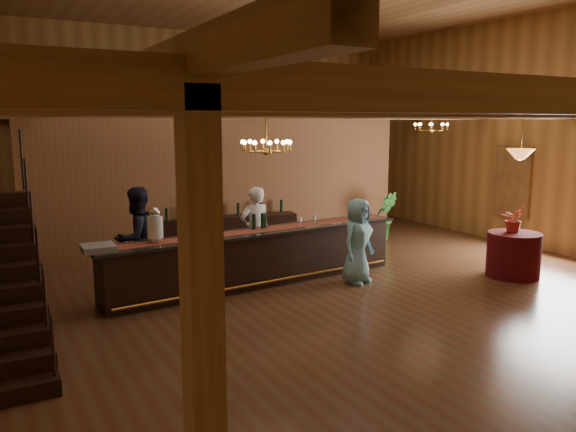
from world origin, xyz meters
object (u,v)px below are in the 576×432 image
tasting_bar (258,257)px  round_table (513,255)px  staff_second (137,239)px  raffle_drum (356,211)px  guest (358,241)px  chandelier_right (431,127)px  floor_plant (384,216)px  chandelier_left (266,145)px  bartender (255,231)px  backbar_shelf (227,235)px  pendant_lamp (520,154)px  beverage_dispenser (155,226)px

tasting_bar → round_table: 5.00m
staff_second → raffle_drum: bearing=145.7°
tasting_bar → guest: guest is taller
chandelier_right → floor_plant: chandelier_right is taller
chandelier_left → guest: (2.06, 0.31, -1.83)m
staff_second → tasting_bar: bearing=132.9°
tasting_bar → bartender: (0.25, 0.66, 0.36)m
chandelier_right → guest: (-3.63, -2.07, -2.09)m
guest → bartender: bearing=113.2°
raffle_drum → chandelier_right: 3.62m
raffle_drum → floor_plant: size_ratio=0.27×
backbar_shelf → bartender: size_ratio=1.81×
raffle_drum → guest: (-0.63, -0.94, -0.39)m
guest → floor_plant: 4.08m
tasting_bar → pendant_lamp: size_ratio=6.85×
raffle_drum → staff_second: size_ratio=0.18×
raffle_drum → pendant_lamp: size_ratio=0.38×
chandelier_left → guest: chandelier_left is taller
beverage_dispenser → round_table: bearing=-15.3°
raffle_drum → chandelier_left: chandelier_left is taller
tasting_bar → pendant_lamp: (4.62, -1.91, 1.88)m
bartender → beverage_dispenser: bearing=16.8°
raffle_drum → pendant_lamp: bearing=-41.8°
pendant_lamp → guest: (-2.94, 1.12, -1.60)m
backbar_shelf → staff_second: staff_second is taller
beverage_dispenser → chandelier_right: (7.25, 1.40, 1.58)m
tasting_bar → staff_second: staff_second is taller
pendant_lamp → bartender: pendant_lamp is taller
chandelier_left → pendant_lamp: bearing=-9.2°
tasting_bar → beverage_dispenser: size_ratio=10.28×
beverage_dispenser → chandelier_left: size_ratio=0.75×
pendant_lamp → staff_second: bearing=157.9°
tasting_bar → staff_second: size_ratio=3.31×
chandelier_right → staff_second: bearing=-176.2°
beverage_dispenser → round_table: 6.86m
round_table → pendant_lamp: bearing=-153.4°
tasting_bar → bartender: bearing=64.4°
round_table → staff_second: bearing=157.9°
chandelier_right → backbar_shelf: bearing=166.0°
beverage_dispenser → round_table: size_ratio=0.59×
guest → raffle_drum: bearing=34.5°
chandelier_right → bartender: bearing=-173.0°
raffle_drum → guest: guest is taller
backbar_shelf → chandelier_left: chandelier_left is taller
round_table → guest: size_ratio=0.63×
staff_second → beverage_dispenser: bearing=69.9°
raffle_drum → beverage_dispenser: bearing=-176.5°
backbar_shelf → raffle_drum: bearing=-41.6°
floor_plant → raffle_drum: bearing=-139.4°
round_table → beverage_dispenser: bearing=164.7°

